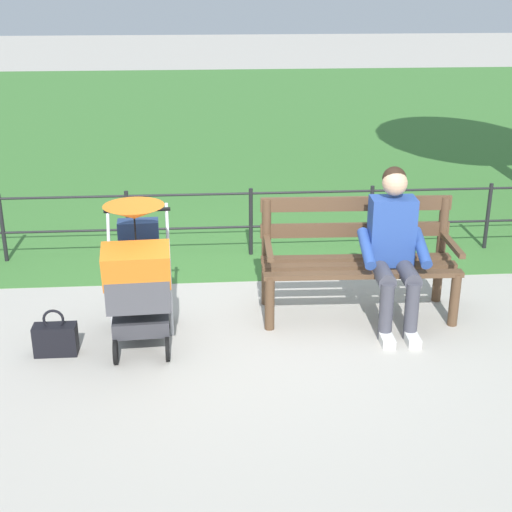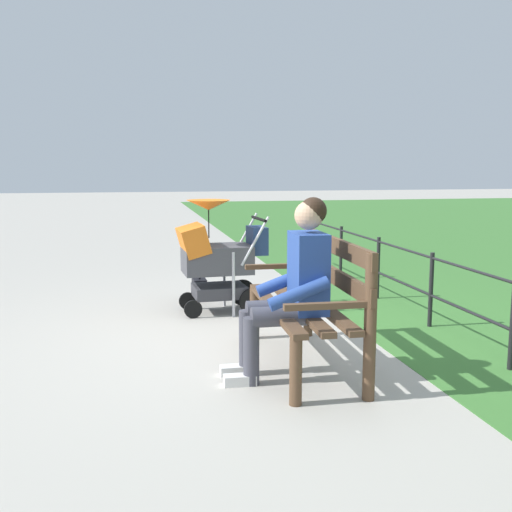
{
  "view_description": "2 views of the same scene",
  "coord_description": "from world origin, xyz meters",
  "px_view_note": "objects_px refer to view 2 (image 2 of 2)",
  "views": [
    {
      "loc": [
        0.47,
        5.44,
        2.69
      ],
      "look_at": [
        0.08,
        0.24,
        0.66
      ],
      "focal_mm": 51.11,
      "sensor_mm": 36.0,
      "label": 1
    },
    {
      "loc": [
        -5.01,
        1.2,
        1.49
      ],
      "look_at": [
        -0.06,
        0.17,
        0.73
      ],
      "focal_mm": 42.21,
      "sensor_mm": 36.0,
      "label": 2
    }
  ],
  "objects_px": {
    "park_bench": "(313,296)",
    "stroller": "(216,255)",
    "handbag": "(199,288)",
    "person_on_bench": "(293,283)"
  },
  "relations": [
    {
      "from": "handbag",
      "to": "person_on_bench",
      "type": "bearing_deg",
      "value": -172.11
    },
    {
      "from": "park_bench",
      "to": "stroller",
      "type": "distance_m",
      "value": 1.83
    },
    {
      "from": "person_on_bench",
      "to": "handbag",
      "type": "height_order",
      "value": "person_on_bench"
    },
    {
      "from": "person_on_bench",
      "to": "stroller",
      "type": "xyz_separation_m",
      "value": [
        2.0,
        0.26,
        -0.08
      ]
    },
    {
      "from": "stroller",
      "to": "handbag",
      "type": "xyz_separation_m",
      "value": [
        0.64,
        0.11,
        -0.47
      ]
    },
    {
      "from": "park_bench",
      "to": "stroller",
      "type": "height_order",
      "value": "stroller"
    },
    {
      "from": "person_on_bench",
      "to": "handbag",
      "type": "relative_size",
      "value": 3.45
    },
    {
      "from": "person_on_bench",
      "to": "stroller",
      "type": "distance_m",
      "value": 2.02
    },
    {
      "from": "handbag",
      "to": "stroller",
      "type": "bearing_deg",
      "value": -170.4
    },
    {
      "from": "stroller",
      "to": "park_bench",
      "type": "bearing_deg",
      "value": -164.75
    }
  ]
}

